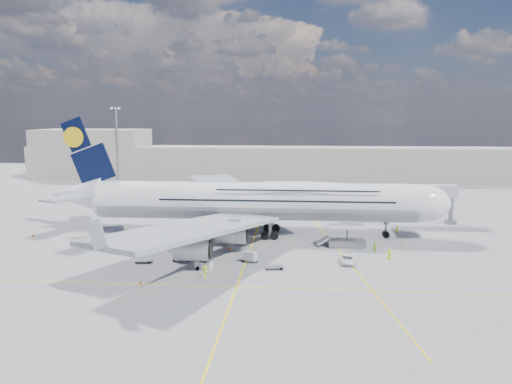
# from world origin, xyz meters

# --- Properties ---
(ground) EXTENTS (300.00, 300.00, 0.00)m
(ground) POSITION_xyz_m (0.00, 0.00, 0.00)
(ground) COLOR gray
(ground) RESTS_ON ground
(taxi_line_main) EXTENTS (0.25, 220.00, 0.01)m
(taxi_line_main) POSITION_xyz_m (0.00, 0.00, 0.01)
(taxi_line_main) COLOR yellow
(taxi_line_main) RESTS_ON ground
(taxi_line_cross) EXTENTS (120.00, 0.25, 0.01)m
(taxi_line_cross) POSITION_xyz_m (0.00, -20.00, 0.01)
(taxi_line_cross) COLOR yellow
(taxi_line_cross) RESTS_ON ground
(taxi_line_diag) EXTENTS (14.16, 99.06, 0.01)m
(taxi_line_diag) POSITION_xyz_m (14.00, 10.00, 0.01)
(taxi_line_diag) COLOR yellow
(taxi_line_diag) RESTS_ON ground
(airliner) EXTENTS (77.26, 79.15, 23.71)m
(airliner) POSITION_xyz_m (0.26, 10.00, 6.87)
(airliner) COLOR white
(airliner) RESTS_ON ground
(jet_bridge) EXTENTS (18.80, 12.10, 8.50)m
(jet_bridge) POSITION_xyz_m (29.81, 20.94, 6.85)
(jet_bridge) COLOR #B7B7BC
(jet_bridge) RESTS_ON ground
(cargo_loader) EXTENTS (8.53, 3.20, 3.67)m
(cargo_loader) POSITION_xyz_m (16.82, 2.89, 1.25)
(cargo_loader) COLOR silver
(cargo_loader) RESTS_ON ground
(light_mast) EXTENTS (3.00, 0.70, 25.50)m
(light_mast) POSITION_xyz_m (-40.00, 45.00, 13.21)
(light_mast) COLOR gray
(light_mast) RESTS_ON ground
(terminal) EXTENTS (180.00, 16.00, 12.00)m
(terminal) POSITION_xyz_m (0.00, 95.00, 6.00)
(terminal) COLOR #B2AD9E
(terminal) RESTS_ON ground
(hangar) EXTENTS (40.00, 22.00, 18.00)m
(hangar) POSITION_xyz_m (-70.00, 100.00, 9.00)
(hangar) COLOR #B2AD9E
(hangar) RESTS_ON ground
(tree_line) EXTENTS (160.00, 6.00, 8.00)m
(tree_line) POSITION_xyz_m (40.00, 140.00, 4.00)
(tree_line) COLOR #193814
(tree_line) RESTS_ON ground
(dolly_row_a) EXTENTS (3.75, 2.63, 0.50)m
(dolly_row_a) POSITION_xyz_m (-25.30, -0.45, 0.39)
(dolly_row_a) COLOR gray
(dolly_row_a) RESTS_ON ground
(dolly_row_b) EXTENTS (3.02, 1.91, 1.79)m
(dolly_row_b) POSITION_xyz_m (-10.23, -8.58, 0.96)
(dolly_row_b) COLOR gray
(dolly_row_b) RESTS_ON ground
(dolly_row_c) EXTENTS (3.03, 2.07, 0.41)m
(dolly_row_c) POSITION_xyz_m (-17.32, -0.41, 0.31)
(dolly_row_c) COLOR gray
(dolly_row_c) RESTS_ON ground
(dolly_back) EXTENTS (2.77, 1.76, 0.38)m
(dolly_back) POSITION_xyz_m (-16.12, -9.88, 0.29)
(dolly_back) COLOR gray
(dolly_back) RESTS_ON ground
(dolly_nose_far) EXTENTS (3.05, 2.05, 0.41)m
(dolly_nose_far) POSITION_xyz_m (4.71, -11.48, 0.32)
(dolly_nose_far) COLOR gray
(dolly_nose_far) RESTS_ON ground
(dolly_nose_near) EXTENTS (3.01, 2.34, 1.69)m
(dolly_nose_near) POSITION_xyz_m (0.71, -8.16, 0.91)
(dolly_nose_near) COLOR gray
(dolly_nose_near) RESTS_ON ground
(baggage_tug) EXTENTS (2.83, 1.99, 1.61)m
(baggage_tug) POSITION_xyz_m (-5.85, -12.70, 0.71)
(baggage_tug) COLOR silver
(baggage_tug) RESTS_ON ground
(catering_truck_inner) EXTENTS (7.66, 5.22, 4.22)m
(catering_truck_inner) POSITION_xyz_m (-6.06, 33.68, 1.99)
(catering_truck_inner) COLOR gray
(catering_truck_inner) RESTS_ON ground
(catering_truck_outer) EXTENTS (7.32, 2.99, 4.32)m
(catering_truck_outer) POSITION_xyz_m (-11.78, 45.03, 2.01)
(catering_truck_outer) COLOR gray
(catering_truck_outer) RESTS_ON ground
(service_van) EXTENTS (2.40, 4.66, 1.26)m
(service_van) POSITION_xyz_m (16.09, -7.70, 0.63)
(service_van) COLOR white
(service_van) RESTS_ON ground
(crew_nose) EXTENTS (0.62, 0.45, 1.57)m
(crew_nose) POSITION_xyz_m (27.80, 13.58, 0.78)
(crew_nose) COLOR #C2E618
(crew_nose) RESTS_ON ground
(crew_loader) EXTENTS (0.99, 1.03, 1.68)m
(crew_loader) POSITION_xyz_m (21.24, -1.08, 0.84)
(crew_loader) COLOR #A5EE19
(crew_loader) RESTS_ON ground
(crew_wing) EXTENTS (0.60, 1.15, 1.87)m
(crew_wing) POSITION_xyz_m (-9.16, 0.41, 0.93)
(crew_wing) COLOR #DDF91A
(crew_wing) RESTS_ON ground
(crew_van) EXTENTS (1.04, 1.02, 1.81)m
(crew_van) POSITION_xyz_m (23.01, -5.15, 0.90)
(crew_van) COLOR #E8FF1A
(crew_van) RESTS_ON ground
(crew_tug) EXTENTS (1.45, 1.09, 2.00)m
(crew_tug) POSITION_xyz_m (-4.88, -17.05, 1.00)
(crew_tug) COLOR #C0E718
(crew_tug) RESTS_ON ground
(cone_nose) EXTENTS (0.41, 0.41, 0.52)m
(cone_nose) POSITION_xyz_m (26.82, 3.67, 0.25)
(cone_nose) COLOR orange
(cone_nose) RESTS_ON ground
(cone_wing_left_inner) EXTENTS (0.45, 0.45, 0.57)m
(cone_wing_left_inner) POSITION_xyz_m (-2.84, 18.26, 0.27)
(cone_wing_left_inner) COLOR orange
(cone_wing_left_inner) RESTS_ON ground
(cone_wing_left_outer) EXTENTS (0.38, 0.38, 0.48)m
(cone_wing_left_outer) POSITION_xyz_m (-12.54, 27.08, 0.23)
(cone_wing_left_outer) COLOR orange
(cone_wing_left_outer) RESTS_ON ground
(cone_wing_right_inner) EXTENTS (0.49, 0.49, 0.63)m
(cone_wing_right_inner) POSITION_xyz_m (-3.59, -0.94, 0.30)
(cone_wing_right_inner) COLOR orange
(cone_wing_right_inner) RESTS_ON ground
(cone_wing_right_outer) EXTENTS (0.38, 0.38, 0.48)m
(cone_wing_right_outer) POSITION_xyz_m (-13.44, -19.78, 0.23)
(cone_wing_right_outer) COLOR orange
(cone_wing_right_outer) RESTS_ON ground
(cone_tail) EXTENTS (0.47, 0.47, 0.60)m
(cone_tail) POSITION_xyz_m (-42.68, 5.09, 0.29)
(cone_tail) COLOR orange
(cone_tail) RESTS_ON ground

